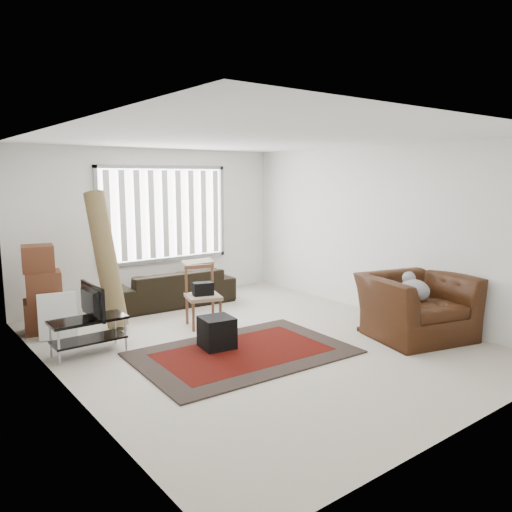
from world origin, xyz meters
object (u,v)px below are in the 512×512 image
at_px(tv_stand, 88,328).
at_px(side_chair, 203,293).
at_px(moving_boxes, 42,292).
at_px(armchair, 417,302).
at_px(sofa, 173,282).

bearing_deg(tv_stand, side_chair, 4.75).
distance_m(moving_boxes, armchair, 5.29).
bearing_deg(armchair, sofa, 131.68).
distance_m(side_chair, armchair, 3.07).
bearing_deg(tv_stand, armchair, -28.62).
relative_size(sofa, armchair, 1.30).
height_order(moving_boxes, side_chair, moving_boxes).
distance_m(tv_stand, side_chair, 1.79).
distance_m(sofa, side_chair, 1.41).
bearing_deg(side_chair, tv_stand, -158.51).
bearing_deg(moving_boxes, side_chair, -30.28).
xyz_separation_m(tv_stand, armchair, (3.85, -2.10, 0.17)).
height_order(sofa, side_chair, side_chair).
xyz_separation_m(moving_boxes, side_chair, (1.97, -1.15, -0.09)).
height_order(tv_stand, side_chair, side_chair).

